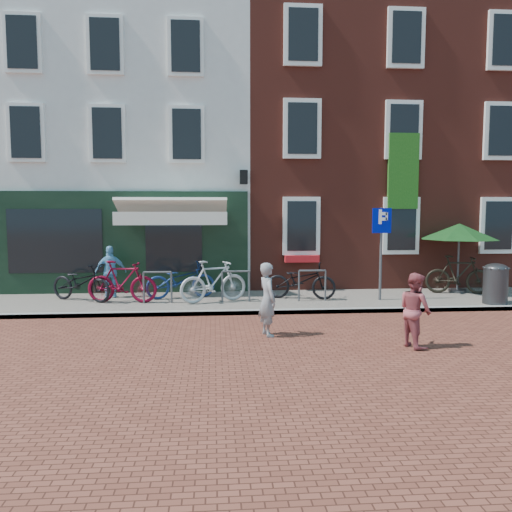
{
  "coord_description": "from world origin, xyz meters",
  "views": [
    {
      "loc": [
        -2.05,
        -11.98,
        2.54
      ],
      "look_at": [
        -0.97,
        1.26,
        1.29
      ],
      "focal_mm": 36.16,
      "sensor_mm": 36.0,
      "label": 1
    }
  ],
  "objects": [
    {
      "name": "bicycle_4",
      "position": [
        0.25,
        1.53,
        0.59
      ],
      "size": [
        1.97,
        1.1,
        0.98
      ],
      "primitive_type": "imported",
      "rotation": [
        0.0,
        0.0,
        1.32
      ],
      "color": "black",
      "rests_on": "sidewalk"
    },
    {
      "name": "building_brick_right",
      "position": [
        8.0,
        7.0,
        5.0
      ],
      "size": [
        6.0,
        8.0,
        10.0
      ],
      "primitive_type": "cube",
      "color": "maroon",
      "rests_on": "ground"
    },
    {
      "name": "building_stucco",
      "position": [
        -5.0,
        7.0,
        4.5
      ],
      "size": [
        8.0,
        8.0,
        9.0
      ],
      "primitive_type": "cube",
      "color": "silver",
      "rests_on": "ground"
    },
    {
      "name": "bicycle_1",
      "position": [
        -4.41,
        1.33,
        0.64
      ],
      "size": [
        1.86,
        0.76,
        1.09
      ],
      "primitive_type": "imported",
      "rotation": [
        0.0,
        0.0,
        1.43
      ],
      "color": "maroon",
      "rests_on": "sidewalk"
    },
    {
      "name": "woman",
      "position": [
        -1.0,
        -1.97,
        0.73
      ],
      "size": [
        0.48,
        0.61,
        1.46
      ],
      "primitive_type": "imported",
      "rotation": [
        0.0,
        0.0,
        1.84
      ],
      "color": "gray",
      "rests_on": "ground"
    },
    {
      "name": "litter_bin",
      "position": [
        5.07,
        0.44,
        0.67
      ],
      "size": [
        0.6,
        0.6,
        1.1
      ],
      "color": "#343436",
      "rests_on": "sidewalk"
    },
    {
      "name": "ground",
      "position": [
        0.0,
        0.0,
        0.0
      ],
      "size": [
        80.0,
        80.0,
        0.0
      ],
      "primitive_type": "plane",
      "color": "brown"
    },
    {
      "name": "building_brick_mid",
      "position": [
        2.0,
        7.0,
        5.0
      ],
      "size": [
        6.0,
        8.0,
        10.0
      ],
      "primitive_type": "cube",
      "color": "maroon",
      "rests_on": "ground"
    },
    {
      "name": "boy",
      "position": [
        1.59,
        -3.0,
        0.68
      ],
      "size": [
        0.67,
        0.77,
        1.37
      ],
      "primitive_type": "imported",
      "rotation": [
        0.0,
        0.0,
        1.83
      ],
      "color": "#9E454A",
      "rests_on": "ground"
    },
    {
      "name": "bicycle_3",
      "position": [
        -2.08,
        1.22,
        0.64
      ],
      "size": [
        1.87,
        1.12,
        1.09
      ],
      "primitive_type": "imported",
      "rotation": [
        0.0,
        0.0,
        1.94
      ],
      "color": "#B1B1B4",
      "rests_on": "sidewalk"
    },
    {
      "name": "parasol",
      "position": [
        4.95,
        2.24,
        1.94
      ],
      "size": [
        2.21,
        2.21,
        2.08
      ],
      "color": "#4C4C4F",
      "rests_on": "sidewalk"
    },
    {
      "name": "cafe_person",
      "position": [
        -4.86,
        2.16,
        0.8
      ],
      "size": [
        0.88,
        0.51,
        1.41
      ],
      "primitive_type": "imported",
      "rotation": [
        0.0,
        0.0,
        3.35
      ],
      "color": "#6BADD7",
      "rests_on": "sidewalk"
    },
    {
      "name": "bicycle_0",
      "position": [
        -5.52,
        1.67,
        0.59
      ],
      "size": [
        1.95,
        1.45,
        0.98
      ],
      "primitive_type": "imported",
      "rotation": [
        0.0,
        0.0,
        1.09
      ],
      "color": "black",
      "rests_on": "sidewalk"
    },
    {
      "name": "bicycle_5",
      "position": [
        4.85,
        1.99,
        0.64
      ],
      "size": [
        1.88,
        0.92,
        1.09
      ],
      "primitive_type": "imported",
      "rotation": [
        0.0,
        0.0,
        1.34
      ],
      "color": "black",
      "rests_on": "sidewalk"
    },
    {
      "name": "sidewalk",
      "position": [
        1.0,
        1.5,
        0.05
      ],
      "size": [
        24.0,
        3.0,
        0.1
      ],
      "primitive_type": "cube",
      "color": "slate",
      "rests_on": "ground"
    },
    {
      "name": "parking_sign",
      "position": [
        2.32,
        1.19,
        1.78
      ],
      "size": [
        0.5,
        0.07,
        2.44
      ],
      "color": "#4C4C4F",
      "rests_on": "sidewalk"
    },
    {
      "name": "bicycle_2",
      "position": [
        -2.96,
        1.89,
        0.59
      ],
      "size": [
        1.97,
        1.08,
        0.98
      ],
      "primitive_type": "imported",
      "rotation": [
        0.0,
        0.0,
        1.81
      ],
      "color": "navy",
      "rests_on": "sidewalk"
    }
  ]
}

